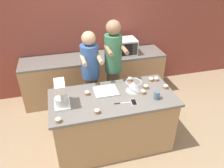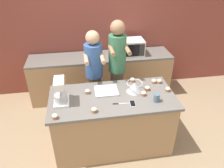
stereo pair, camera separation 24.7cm
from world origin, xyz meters
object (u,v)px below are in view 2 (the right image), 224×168
object	(u,v)px
cupcake_0	(88,91)
cupcake_6	(159,81)
microwave_oven	(131,47)
baking_tray	(106,91)
person_right	(117,69)
knife	(120,104)
cupcake_1	(61,90)
stand_mixer	(60,92)
mixing_bowl	(134,87)
cell_phone	(133,104)
cupcake_7	(55,116)
cupcake_3	(144,93)
drinking_glass	(157,98)
cupcake_5	(168,89)
person_left	(94,75)
cupcake_2	(132,80)
cupcake_4	(94,110)
cupcake_8	(147,88)
cupcake_9	(154,81)

from	to	relation	value
cupcake_0	cupcake_6	world-z (taller)	same
microwave_oven	cupcake_6	distance (m)	1.19
baking_tray	cupcake_0	distance (m)	0.27
person_right	knife	xyz separation A→B (m)	(-0.12, -0.87, -0.07)
cupcake_1	cupcake_6	bearing A→B (deg)	0.33
stand_mixer	baking_tray	world-z (taller)	stand_mixer
microwave_oven	cupcake_0	size ratio (longest dim) A/B	7.02
mixing_bowl	cupcake_6	size ratio (longest dim) A/B	3.31
microwave_oven	cupcake_0	xyz separation A→B (m)	(-0.94, -1.29, -0.10)
stand_mixer	baking_tray	bearing A→B (deg)	13.87
stand_mixer	knife	bearing A→B (deg)	-12.37
mixing_bowl	cupcake_1	bearing A→B (deg)	171.42
cell_phone	cupcake_7	bearing A→B (deg)	-172.26
cupcake_1	cupcake_3	xyz separation A→B (m)	(1.15, -0.28, 0.00)
person_right	cupcake_1	distance (m)	1.01
cupcake_0	cupcake_3	bearing A→B (deg)	-12.91
person_right	drinking_glass	distance (m)	0.96
knife	cupcake_0	distance (m)	0.52
person_right	mixing_bowl	bearing A→B (deg)	-76.84
cell_phone	cupcake_5	bearing A→B (deg)	21.00
person_left	knife	xyz separation A→B (m)	(0.26, -0.87, 0.02)
drinking_glass	cupcake_5	distance (m)	0.33
cupcake_2	cupcake_4	bearing A→B (deg)	-135.06
mixing_bowl	knife	bearing A→B (deg)	-134.79
cupcake_3	cupcake_5	bearing A→B (deg)	7.43
microwave_oven	cupcake_3	xyz separation A→B (m)	(-0.16, -1.46, -0.10)
drinking_glass	cupcake_1	size ratio (longest dim) A/B	1.64
mixing_bowl	baking_tray	bearing A→B (deg)	171.73
cupcake_7	cupcake_2	bearing A→B (deg)	31.69
cupcake_2	person_left	bearing A→B (deg)	149.65
cupcake_6	cupcake_5	bearing A→B (deg)	-79.92
cupcake_2	cupcake_8	bearing A→B (deg)	-59.74
cupcake_0	cupcake_8	distance (m)	0.87
cupcake_8	cupcake_9	world-z (taller)	same
baking_tray	cupcake_8	world-z (taller)	cupcake_8
drinking_glass	cupcake_1	bearing A→B (deg)	160.95
cupcake_1	cupcake_9	size ratio (longest dim) A/B	1.00
baking_tray	knife	bearing A→B (deg)	-67.38
person_left	person_right	world-z (taller)	person_right
cupcake_9	cupcake_8	bearing A→B (deg)	-131.23
cupcake_9	cupcake_3	bearing A→B (deg)	-129.66
person_right	cupcake_0	bearing A→B (deg)	-134.10
drinking_glass	cupcake_2	world-z (taller)	drinking_glass
stand_mixer	mixing_bowl	distance (m)	1.03
mixing_bowl	cupcake_8	bearing A→B (deg)	0.02
cell_phone	cupcake_2	xyz separation A→B (m)	(0.14, 0.56, 0.03)
baking_tray	cupcake_9	bearing A→B (deg)	9.22
person_right	cupcake_9	size ratio (longest dim) A/B	25.43
mixing_bowl	cupcake_4	world-z (taller)	mixing_bowl
person_right	baking_tray	size ratio (longest dim) A/B	5.35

